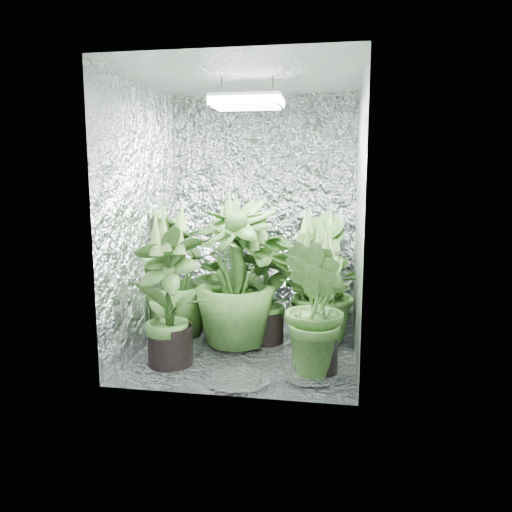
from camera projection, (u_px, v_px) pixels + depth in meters
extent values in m
plane|color=silver|center=(248.00, 350.00, 3.79)|extent=(1.60, 1.60, 0.00)
cube|color=silver|center=(264.00, 211.00, 4.41)|extent=(1.60, 0.02, 2.00)
cube|color=silver|center=(222.00, 231.00, 2.85)|extent=(1.60, 0.02, 2.00)
cube|color=silver|center=(143.00, 218.00, 3.76)|extent=(0.02, 1.60, 2.00)
cube|color=silver|center=(359.00, 221.00, 3.50)|extent=(0.02, 1.60, 2.00)
cube|color=silver|center=(247.00, 76.00, 3.47)|extent=(1.60, 1.60, 0.01)
cube|color=gray|center=(247.00, 101.00, 3.50)|extent=(0.50, 0.30, 0.08)
cube|color=white|center=(247.00, 108.00, 3.50)|extent=(0.46, 0.26, 0.01)
cylinder|color=black|center=(222.00, 86.00, 3.51)|extent=(0.01, 0.01, 0.13)
cylinder|color=black|center=(272.00, 85.00, 3.45)|extent=(0.01, 0.01, 0.13)
cylinder|color=black|center=(233.00, 315.00, 4.23)|extent=(0.32, 0.32, 0.28)
cylinder|color=#432413|center=(233.00, 301.00, 4.21)|extent=(0.29, 0.29, 0.03)
imported|color=#203F15|center=(233.00, 269.00, 4.17)|extent=(1.02, 1.02, 1.01)
cone|color=#5D8A3A|center=(232.00, 217.00, 4.10)|extent=(0.10, 0.10, 0.28)
cylinder|color=black|center=(266.00, 326.00, 3.97)|extent=(0.29, 0.29, 0.26)
cylinder|color=#432413|center=(266.00, 313.00, 3.95)|extent=(0.26, 0.26, 0.03)
imported|color=#203F15|center=(266.00, 281.00, 3.91)|extent=(0.69, 0.69, 0.93)
cone|color=#5D8A3A|center=(266.00, 230.00, 3.85)|extent=(0.09, 0.09, 0.26)
cylinder|color=black|center=(316.00, 319.00, 4.22)|extent=(0.26, 0.26, 0.24)
cylinder|color=#432413|center=(316.00, 307.00, 4.20)|extent=(0.24, 0.24, 0.03)
imported|color=#203F15|center=(317.00, 272.00, 4.15)|extent=(0.67, 0.67, 0.98)
cone|color=#5D8A3A|center=(318.00, 221.00, 4.08)|extent=(0.08, 0.08, 0.24)
cylinder|color=black|center=(178.00, 323.00, 4.09)|extent=(0.27, 0.27, 0.24)
cylinder|color=#432413|center=(178.00, 310.00, 4.07)|extent=(0.25, 0.25, 0.03)
imported|color=#203F15|center=(177.00, 273.00, 4.02)|extent=(0.80, 0.80, 1.02)
cone|color=#5D8A3A|center=(175.00, 217.00, 3.95)|extent=(0.09, 0.09, 0.24)
cylinder|color=black|center=(319.00, 330.00, 3.91)|extent=(0.26, 0.26, 0.24)
cylinder|color=#432413|center=(319.00, 317.00, 3.90)|extent=(0.24, 0.24, 0.03)
imported|color=#203F15|center=(319.00, 289.00, 3.86)|extent=(1.02, 1.02, 0.83)
cone|color=#5D8A3A|center=(320.00, 244.00, 3.81)|extent=(0.09, 0.09, 0.24)
cylinder|color=black|center=(170.00, 345.00, 3.50)|extent=(0.32, 0.32, 0.28)
cylinder|color=#432413|center=(170.00, 327.00, 3.48)|extent=(0.29, 0.29, 0.03)
imported|color=#203F15|center=(169.00, 292.00, 3.44)|extent=(0.72, 0.72, 0.97)
cone|color=#5D8A3A|center=(167.00, 232.00, 3.38)|extent=(0.10, 0.10, 0.28)
cylinder|color=black|center=(316.00, 358.00, 3.30)|extent=(0.28, 0.28, 0.25)
cylinder|color=#432413|center=(317.00, 342.00, 3.28)|extent=(0.25, 0.25, 0.03)
imported|color=#203F15|center=(317.00, 306.00, 3.24)|extent=(0.67, 0.67, 0.89)
cone|color=#5D8A3A|center=(318.00, 247.00, 3.18)|extent=(0.09, 0.09, 0.25)
cylinder|color=black|center=(236.00, 331.00, 3.86)|extent=(0.29, 0.29, 0.26)
cylinder|color=#432413|center=(236.00, 316.00, 3.84)|extent=(0.26, 0.26, 0.03)
imported|color=#203F15|center=(236.00, 273.00, 3.79)|extent=(0.82, 0.82, 1.10)
cone|color=#5D8A3A|center=(235.00, 209.00, 3.71)|extent=(0.09, 0.09, 0.26)
cylinder|color=black|center=(330.00, 338.00, 3.94)|extent=(0.16, 0.16, 0.09)
cylinder|color=black|center=(330.00, 316.00, 3.92)|extent=(0.15, 0.15, 0.11)
cylinder|color=#4C4C51|center=(323.00, 315.00, 3.95)|extent=(0.15, 0.31, 0.33)
torus|color=#4C4C51|center=(323.00, 315.00, 3.95)|extent=(0.16, 0.32, 0.35)
cube|color=white|center=(326.00, 334.00, 3.23)|extent=(0.05, 0.03, 0.08)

